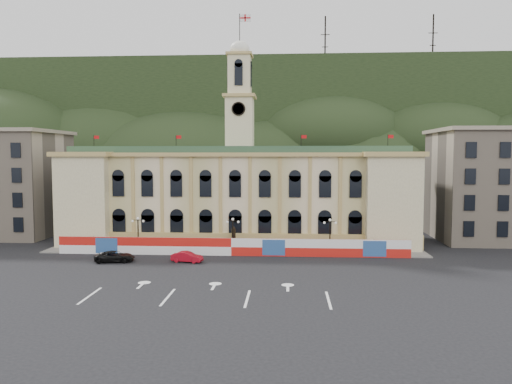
# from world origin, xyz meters

# --- Properties ---
(ground) EXTENTS (260.00, 260.00, 0.00)m
(ground) POSITION_xyz_m (0.00, 0.00, 0.00)
(ground) COLOR black
(ground) RESTS_ON ground
(lane_markings) EXTENTS (26.00, 10.00, 0.02)m
(lane_markings) POSITION_xyz_m (0.00, -5.00, 0.00)
(lane_markings) COLOR white
(lane_markings) RESTS_ON ground
(hill_ridge) EXTENTS (230.00, 80.00, 64.00)m
(hill_ridge) POSITION_xyz_m (0.03, 121.99, 19.48)
(hill_ridge) COLOR black
(hill_ridge) RESTS_ON ground
(city_hall) EXTENTS (56.20, 17.60, 37.10)m
(city_hall) POSITION_xyz_m (0.00, 27.63, 7.85)
(city_hall) COLOR beige
(city_hall) RESTS_ON ground
(side_building_left) EXTENTS (21.00, 17.00, 18.60)m
(side_building_left) POSITION_xyz_m (-43.00, 30.93, 9.33)
(side_building_left) COLOR tan
(side_building_left) RESTS_ON ground
(side_building_right) EXTENTS (21.00, 17.00, 18.60)m
(side_building_right) POSITION_xyz_m (43.00, 30.93, 9.33)
(side_building_right) COLOR tan
(side_building_right) RESTS_ON ground
(hoarding_fence) EXTENTS (50.00, 0.44, 2.50)m
(hoarding_fence) POSITION_xyz_m (0.06, 15.07, 1.25)
(hoarding_fence) COLOR red
(hoarding_fence) RESTS_ON ground
(pavement) EXTENTS (56.00, 5.50, 0.16)m
(pavement) POSITION_xyz_m (0.00, 17.75, 0.08)
(pavement) COLOR slate
(pavement) RESTS_ON ground
(statue) EXTENTS (1.40, 1.40, 3.72)m
(statue) POSITION_xyz_m (0.00, 18.00, 1.19)
(statue) COLOR #595651
(statue) RESTS_ON ground
(lamp_left) EXTENTS (1.96, 0.44, 5.15)m
(lamp_left) POSITION_xyz_m (-14.00, 17.00, 3.07)
(lamp_left) COLOR black
(lamp_left) RESTS_ON ground
(lamp_center) EXTENTS (1.96, 0.44, 5.15)m
(lamp_center) POSITION_xyz_m (0.00, 17.00, 3.07)
(lamp_center) COLOR black
(lamp_center) RESTS_ON ground
(lamp_right) EXTENTS (1.96, 0.44, 5.15)m
(lamp_right) POSITION_xyz_m (14.00, 17.00, 3.07)
(lamp_right) COLOR black
(lamp_right) RESTS_ON ground
(red_sedan) EXTENTS (2.87, 4.68, 1.38)m
(red_sedan) POSITION_xyz_m (-5.40, 10.42, 0.69)
(red_sedan) COLOR #A40B1A
(red_sedan) RESTS_ON ground
(black_suv) EXTENTS (3.82, 5.85, 1.44)m
(black_suv) POSITION_xyz_m (-15.04, 9.91, 0.72)
(black_suv) COLOR black
(black_suv) RESTS_ON ground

